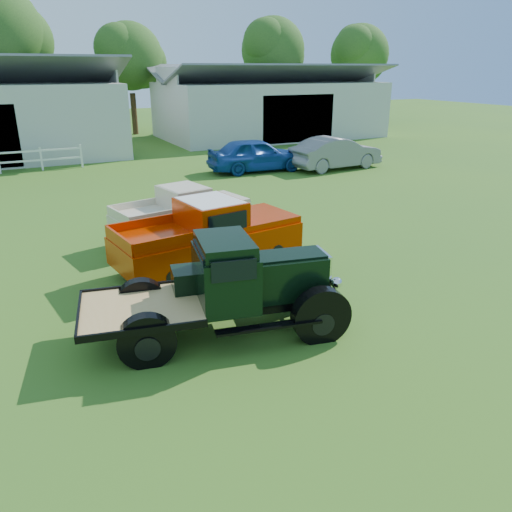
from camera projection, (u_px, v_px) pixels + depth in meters
name	position (u px, v px, depth m)	size (l,w,h in m)	color
ground	(273.00, 322.00, 10.56)	(120.00, 120.00, 0.00)	#396720
shed_right	(269.00, 102.00, 38.07)	(16.80, 9.20, 5.20)	#BCBCBC
tree_c	(131.00, 75.00, 38.72)	(5.40, 5.40, 9.00)	#264219
tree_d	(273.00, 68.00, 44.75)	(6.00, 6.00, 10.00)	#264219
tree_e	(358.00, 71.00, 46.46)	(5.70, 5.70, 9.50)	#264219
vintage_flatbed	(221.00, 287.00, 9.77)	(5.09, 2.01, 2.01)	black
red_pickup	(208.00, 234.00, 13.15)	(5.11, 1.96, 1.86)	#B22700
white_pickup	(182.00, 213.00, 15.47)	(4.38, 1.70, 1.61)	beige
misc_car_blue	(256.00, 155.00, 25.61)	(2.00, 4.98, 1.70)	navy
misc_car_grey	(336.00, 153.00, 26.24)	(1.75, 5.03, 1.66)	slate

